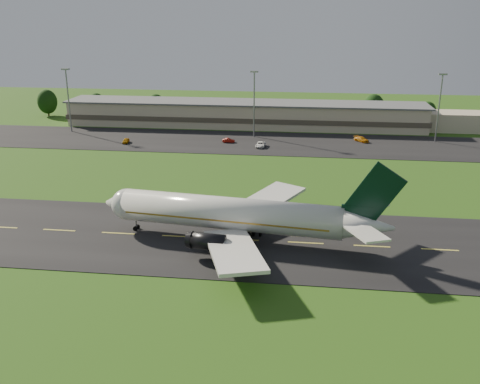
# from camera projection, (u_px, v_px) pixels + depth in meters

# --- Properties ---
(ground) EXTENTS (360.00, 360.00, 0.00)m
(ground) POSITION_uv_depth(u_px,v_px,m) (179.00, 237.00, 93.25)
(ground) COLOR #214310
(ground) RESTS_ON ground
(taxiway) EXTENTS (220.00, 30.00, 0.10)m
(taxiway) POSITION_uv_depth(u_px,v_px,m) (179.00, 237.00, 93.23)
(taxiway) COLOR black
(taxiway) RESTS_ON ground
(apron) EXTENTS (260.00, 30.00, 0.10)m
(apron) POSITION_uv_depth(u_px,v_px,m) (235.00, 142.00, 160.90)
(apron) COLOR black
(apron) RESTS_ON ground
(airliner) EXTENTS (51.20, 41.88, 15.57)m
(airliner) POSITION_uv_depth(u_px,v_px,m) (235.00, 215.00, 90.48)
(airliner) COLOR silver
(airliner) RESTS_ON ground
(terminal) EXTENTS (145.00, 16.00, 8.40)m
(terminal) POSITION_uv_depth(u_px,v_px,m) (263.00, 115.00, 181.60)
(terminal) COLOR #B9AD8E
(terminal) RESTS_ON ground
(light_mast_west) EXTENTS (2.40, 1.20, 20.35)m
(light_mast_west) POSITION_uv_depth(u_px,v_px,m) (68.00, 93.00, 170.89)
(light_mast_west) COLOR gray
(light_mast_west) RESTS_ON ground
(light_mast_centre) EXTENTS (2.40, 1.20, 20.35)m
(light_mast_centre) POSITION_uv_depth(u_px,v_px,m) (254.00, 96.00, 163.75)
(light_mast_centre) COLOR gray
(light_mast_centre) RESTS_ON ground
(light_mast_east) EXTENTS (2.40, 1.20, 20.35)m
(light_mast_east) POSITION_uv_depth(u_px,v_px,m) (440.00, 100.00, 157.21)
(light_mast_east) COLOR gray
(light_mast_east) RESTS_ON ground
(tree_line) EXTENTS (199.97, 9.66, 10.10)m
(tree_line) POSITION_uv_depth(u_px,v_px,m) (318.00, 108.00, 188.22)
(tree_line) COLOR black
(tree_line) RESTS_ON ground
(service_vehicle_a) EXTENTS (2.05, 4.16, 1.37)m
(service_vehicle_a) POSITION_uv_depth(u_px,v_px,m) (126.00, 141.00, 159.31)
(service_vehicle_a) COLOR #C2890B
(service_vehicle_a) RESTS_ON apron
(service_vehicle_b) EXTENTS (3.79, 1.58, 1.22)m
(service_vehicle_b) POSITION_uv_depth(u_px,v_px,m) (229.00, 140.00, 159.92)
(service_vehicle_b) COLOR maroon
(service_vehicle_b) RESTS_ON apron
(service_vehicle_c) EXTENTS (2.72, 5.39, 1.46)m
(service_vehicle_c) POSITION_uv_depth(u_px,v_px,m) (261.00, 144.00, 154.51)
(service_vehicle_c) COLOR white
(service_vehicle_c) RESTS_ON apron
(service_vehicle_d) EXTENTS (4.85, 5.23, 1.48)m
(service_vehicle_d) POSITION_uv_depth(u_px,v_px,m) (362.00, 139.00, 160.79)
(service_vehicle_d) COLOR #C4750B
(service_vehicle_d) RESTS_ON apron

